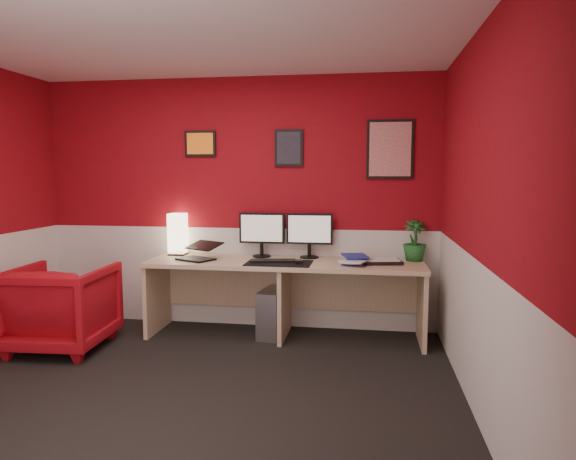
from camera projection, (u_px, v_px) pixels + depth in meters
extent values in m
cube|color=black|center=(177.00, 396.00, 3.58)|extent=(4.00, 3.50, 0.01)
cube|color=white|center=(168.00, 26.00, 3.31)|extent=(4.00, 3.50, 0.01)
cube|color=maroon|center=(238.00, 203.00, 5.16)|extent=(4.00, 0.01, 2.50)
cube|color=maroon|center=(483.00, 223.00, 3.14)|extent=(0.01, 3.50, 2.50)
cube|color=silver|center=(238.00, 277.00, 5.24)|extent=(4.00, 0.01, 1.00)
cube|color=silver|center=(477.00, 341.00, 3.23)|extent=(0.01, 3.50, 1.00)
cube|color=tan|center=(284.00, 299.00, 4.84)|extent=(2.60, 0.65, 0.73)
cube|color=#FFE5B2|center=(178.00, 235.00, 5.17)|extent=(0.16, 0.16, 0.40)
cube|color=black|center=(196.00, 249.00, 4.86)|extent=(0.40, 0.36, 0.22)
cube|color=black|center=(262.00, 228.00, 5.03)|extent=(0.45, 0.06, 0.58)
cube|color=black|center=(309.00, 228.00, 4.96)|extent=(0.45, 0.06, 0.58)
cube|color=black|center=(279.00, 263.00, 4.70)|extent=(0.60, 0.38, 0.01)
cube|color=black|center=(273.00, 261.00, 4.76)|extent=(0.44, 0.21, 0.02)
cube|color=black|center=(299.00, 262.00, 4.66)|extent=(0.08, 0.11, 0.03)
imported|color=#213397|center=(343.00, 262.00, 4.69)|extent=(0.21, 0.27, 0.02)
imported|color=silver|center=(345.00, 259.00, 4.67)|extent=(0.31, 0.36, 0.02)
imported|color=#213397|center=(344.00, 257.00, 4.68)|extent=(0.27, 0.33, 0.03)
cube|color=black|center=(382.00, 262.00, 4.70)|extent=(0.39, 0.31, 0.03)
imported|color=#19591E|center=(415.00, 240.00, 4.82)|extent=(0.26, 0.26, 0.39)
cube|color=#99999E|center=(273.00, 312.00, 4.91)|extent=(0.26, 0.47, 0.45)
imported|color=#B00913|center=(61.00, 307.00, 4.53)|extent=(0.85, 0.87, 0.75)
cube|color=orange|center=(200.00, 144.00, 5.14)|extent=(0.32, 0.02, 0.26)
cube|color=black|center=(289.00, 148.00, 5.01)|extent=(0.28, 0.02, 0.36)
cube|color=red|center=(390.00, 149.00, 4.86)|extent=(0.44, 0.02, 0.56)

